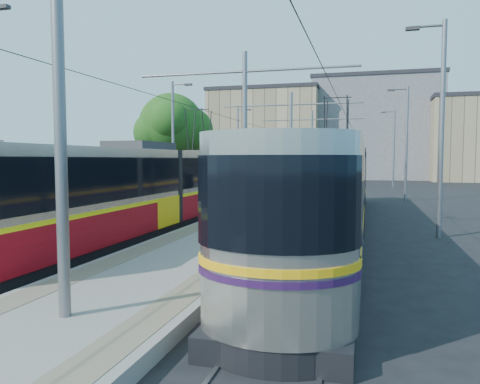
% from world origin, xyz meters
% --- Properties ---
extents(ground, '(160.00, 160.00, 0.00)m').
position_xyz_m(ground, '(0.00, 0.00, 0.00)').
color(ground, black).
rests_on(ground, ground).
extents(platform, '(4.00, 50.00, 0.30)m').
position_xyz_m(platform, '(0.00, 17.00, 0.15)').
color(platform, gray).
rests_on(platform, ground).
extents(tactile_strip_left, '(0.70, 50.00, 0.01)m').
position_xyz_m(tactile_strip_left, '(-1.45, 17.00, 0.30)').
color(tactile_strip_left, gray).
rests_on(tactile_strip_left, platform).
extents(tactile_strip_right, '(0.70, 50.00, 0.01)m').
position_xyz_m(tactile_strip_right, '(1.45, 17.00, 0.30)').
color(tactile_strip_right, gray).
rests_on(tactile_strip_right, platform).
extents(rails, '(8.71, 70.00, 0.03)m').
position_xyz_m(rails, '(0.00, 17.00, 0.02)').
color(rails, gray).
rests_on(rails, ground).
extents(tram_left, '(2.43, 32.33, 5.50)m').
position_xyz_m(tram_left, '(-3.60, 12.28, 1.70)').
color(tram_left, black).
rests_on(tram_left, ground).
extents(tram_right, '(2.43, 28.36, 5.50)m').
position_xyz_m(tram_right, '(3.60, 9.39, 1.86)').
color(tram_right, black).
rests_on(tram_right, ground).
extents(catenary, '(9.20, 70.00, 7.00)m').
position_xyz_m(catenary, '(0.00, 14.15, 4.52)').
color(catenary, slate).
rests_on(catenary, platform).
extents(street_lamps, '(15.18, 38.22, 8.00)m').
position_xyz_m(street_lamps, '(-0.00, 21.00, 4.18)').
color(street_lamps, slate).
rests_on(street_lamps, ground).
extents(shelter, '(0.89, 1.12, 2.17)m').
position_xyz_m(shelter, '(0.32, 14.62, 1.44)').
color(shelter, black).
rests_on(shelter, platform).
extents(tree, '(5.49, 5.07, 7.97)m').
position_xyz_m(tree, '(-9.34, 22.95, 5.39)').
color(tree, '#382314').
rests_on(tree, ground).
extents(building_left, '(16.32, 12.24, 13.36)m').
position_xyz_m(building_left, '(-10.00, 60.00, 6.69)').
color(building_left, tan).
rests_on(building_left, ground).
extents(building_centre, '(18.36, 14.28, 15.03)m').
position_xyz_m(building_centre, '(6.00, 64.00, 7.52)').
color(building_centre, gray).
rests_on(building_centre, ground).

